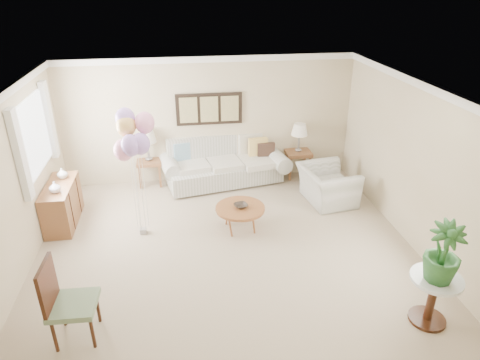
{
  "coord_description": "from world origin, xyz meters",
  "views": [
    {
      "loc": [
        -0.65,
        -5.49,
        4.01
      ],
      "look_at": [
        0.27,
        0.6,
        1.05
      ],
      "focal_mm": 32.0,
      "sensor_mm": 36.0,
      "label": 1
    }
  ],
  "objects": [
    {
      "name": "ground_plane",
      "position": [
        0.0,
        0.0,
        0.0
      ],
      "size": [
        6.0,
        6.0,
        0.0
      ],
      "primitive_type": "plane",
      "color": "tan"
    },
    {
      "name": "room_shell",
      "position": [
        -0.11,
        0.09,
        1.63
      ],
      "size": [
        6.04,
        6.04,
        2.6
      ],
      "color": "beige",
      "rests_on": "ground"
    },
    {
      "name": "wall_art_triptych",
      "position": [
        0.0,
        2.96,
        1.55
      ],
      "size": [
        1.35,
        0.06,
        0.65
      ],
      "color": "black",
      "rests_on": "ground"
    },
    {
      "name": "sofa",
      "position": [
        0.26,
        2.77,
        0.38
      ],
      "size": [
        2.76,
        1.38,
        0.96
      ],
      "color": "beige",
      "rests_on": "ground"
    },
    {
      "name": "end_table_left",
      "position": [
        -1.29,
        2.86,
        0.46
      ],
      "size": [
        0.51,
        0.46,
        0.55
      ],
      "color": "brown",
      "rests_on": "ground"
    },
    {
      "name": "end_table_right",
      "position": [
        1.88,
        2.8,
        0.49
      ],
      "size": [
        0.53,
        0.49,
        0.58
      ],
      "color": "brown",
      "rests_on": "ground"
    },
    {
      "name": "lamp_left",
      "position": [
        -1.29,
        2.86,
        1.05
      ],
      "size": [
        0.37,
        0.37,
        0.66
      ],
      "color": "gray",
      "rests_on": "end_table_left"
    },
    {
      "name": "lamp_right",
      "position": [
        1.88,
        2.8,
        1.05
      ],
      "size": [
        0.35,
        0.35,
        0.61
      ],
      "color": "gray",
      "rests_on": "end_table_right"
    },
    {
      "name": "coffee_table",
      "position": [
        0.31,
        0.82,
        0.4
      ],
      "size": [
        0.85,
        0.85,
        0.43
      ],
      "color": "brown",
      "rests_on": "ground"
    },
    {
      "name": "decor_bowl",
      "position": [
        0.32,
        0.81,
        0.46
      ],
      "size": [
        0.29,
        0.29,
        0.06
      ],
      "primitive_type": "imported",
      "rotation": [
        0.0,
        0.0,
        0.28
      ],
      "color": "#2D251D",
      "rests_on": "coffee_table"
    },
    {
      "name": "armchair",
      "position": [
        2.13,
        1.57,
        0.35
      ],
      "size": [
        1.06,
        1.18,
        0.69
      ],
      "primitive_type": "imported",
      "rotation": [
        0.0,
        0.0,
        1.71
      ],
      "color": "beige",
      "rests_on": "ground"
    },
    {
      "name": "side_table",
      "position": [
        2.35,
        -1.72,
        0.52
      ],
      "size": [
        0.63,
        0.63,
        0.68
      ],
      "color": "silver",
      "rests_on": "ground"
    },
    {
      "name": "potted_plant",
      "position": [
        2.33,
        -1.76,
        1.07
      ],
      "size": [
        0.53,
        0.53,
        0.78
      ],
      "primitive_type": "imported",
      "rotation": [
        0.0,
        0.0,
        -0.24
      ],
      "color": "#235426",
      "rests_on": "side_table"
    },
    {
      "name": "accent_chair",
      "position": [
        -2.1,
        -1.32,
        0.57
      ],
      "size": [
        0.56,
        0.56,
        1.09
      ],
      "color": "slate",
      "rests_on": "ground"
    },
    {
      "name": "credenza",
      "position": [
        -2.76,
        1.5,
        0.37
      ],
      "size": [
        0.46,
        1.2,
        0.74
      ],
      "color": "brown",
      "rests_on": "ground"
    },
    {
      "name": "vase_white",
      "position": [
        -2.74,
        1.23,
        0.84
      ],
      "size": [
        0.22,
        0.22,
        0.19
      ],
      "primitive_type": "imported",
      "rotation": [
        0.0,
        0.0,
        -0.21
      ],
      "color": "silver",
      "rests_on": "credenza"
    },
    {
      "name": "vase_sage",
      "position": [
        -2.74,
        1.79,
        0.84
      ],
      "size": [
        0.23,
        0.23,
        0.19
      ],
      "primitive_type": "imported",
      "rotation": [
        0.0,
        0.0,
        0.33
      ],
      "color": "#B1B3AE",
      "rests_on": "credenza"
    },
    {
      "name": "balloon_cluster",
      "position": [
        -1.37,
        0.94,
        1.78
      ],
      "size": [
        0.65,
        0.59,
        2.18
      ],
      "color": "gray",
      "rests_on": "ground"
    }
  ]
}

